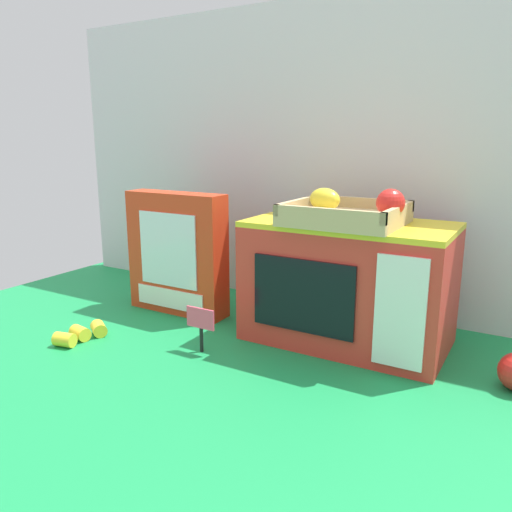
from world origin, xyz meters
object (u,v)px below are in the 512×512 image
Objects in this scene: price_sign at (201,323)px; loose_toy_banana at (81,334)px; cookie_set_box at (177,253)px; toy_microwave at (348,283)px; food_groups_crate at (348,213)px.

loose_toy_banana is at bearing -162.34° from price_sign.
cookie_set_box is 0.31m from loose_toy_banana.
loose_toy_banana is (-0.27, -0.09, -0.05)m from price_sign.
toy_microwave is 1.39× the size of cookie_set_box.
food_groups_crate is at bearing 28.63° from loose_toy_banana.
food_groups_crate is 0.48m from cookie_set_box.
loose_toy_banana is (-0.07, -0.27, -0.14)m from cookie_set_box.
food_groups_crate is at bearing -86.57° from toy_microwave.
price_sign is 0.76× the size of loose_toy_banana.
food_groups_crate reaches higher than toy_microwave.
price_sign reaches higher than loose_toy_banana.
toy_microwave is 3.35× the size of loose_toy_banana.
food_groups_crate is 1.84× the size of loose_toy_banana.
price_sign is at bearing -141.42° from food_groups_crate.
toy_microwave is 1.82× the size of food_groups_crate.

